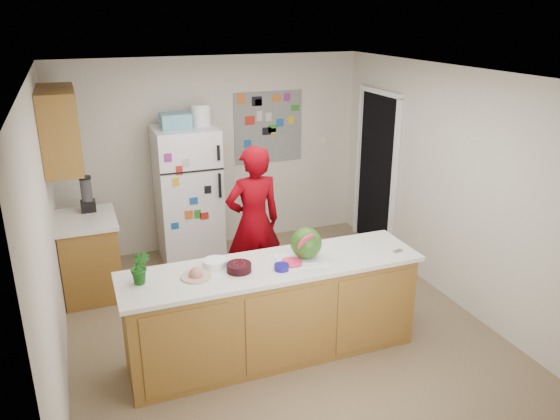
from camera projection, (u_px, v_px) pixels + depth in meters
name	position (u px, v px, depth m)	size (l,w,h in m)	color
floor	(275.00, 323.00, 5.60)	(4.00, 4.50, 0.02)	brown
wall_back	(214.00, 154.00, 7.16)	(4.00, 0.02, 2.50)	beige
wall_left	(46.00, 238.00, 4.50)	(0.02, 4.50, 2.50)	beige
wall_right	(450.00, 186.00, 5.85)	(0.02, 4.50, 2.50)	beige
ceiling	(274.00, 72.00, 4.74)	(4.00, 4.50, 0.02)	white
doorway	(377.00, 172.00, 7.19)	(0.03, 0.85, 2.04)	black
peninsula_base	(273.00, 312.00, 4.94)	(2.60, 0.62, 0.88)	brown
peninsula_top	(273.00, 267.00, 4.79)	(2.68, 0.70, 0.04)	silver
side_counter_base	(90.00, 258.00, 6.07)	(0.60, 0.80, 0.86)	brown
side_counter_top	(85.00, 220.00, 5.91)	(0.64, 0.84, 0.04)	silver
upper_cabinets	(59.00, 129.00, 5.48)	(0.35, 1.00, 0.80)	brown
refrigerator	(188.00, 195.00, 6.81)	(0.75, 0.70, 1.70)	silver
fridge_top_bin	(175.00, 121.00, 6.45)	(0.35, 0.28, 0.18)	#5999B2
photo_collage	(268.00, 127.00, 7.29)	(0.95, 0.01, 0.95)	slate
person	(254.00, 223.00, 5.89)	(0.63, 0.41, 1.71)	#6A0008
blender_appliance	(87.00, 195.00, 6.06)	(0.12, 0.12, 0.38)	black
cutting_board	(301.00, 260.00, 4.85)	(0.43, 0.33, 0.01)	silver
watermelon	(306.00, 243.00, 4.84)	(0.28, 0.28, 0.28)	#285A0F
watermelon_slice	(291.00, 262.00, 4.77)	(0.18, 0.18, 0.02)	#E33658
cherry_bowl	(239.00, 267.00, 4.65)	(0.22, 0.22, 0.07)	black
white_bowl	(215.00, 263.00, 4.74)	(0.21, 0.21, 0.06)	silver
cobalt_bowl	(281.00, 267.00, 4.67)	(0.13, 0.13, 0.05)	navy
plate	(196.00, 276.00, 4.55)	(0.26, 0.26, 0.02)	beige
paper_towel	(306.00, 261.00, 4.83)	(0.16, 0.14, 0.02)	white
keys	(398.00, 251.00, 5.03)	(0.10, 0.04, 0.01)	gray
potted_plant	(140.00, 267.00, 4.39)	(0.16, 0.13, 0.30)	#123D13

